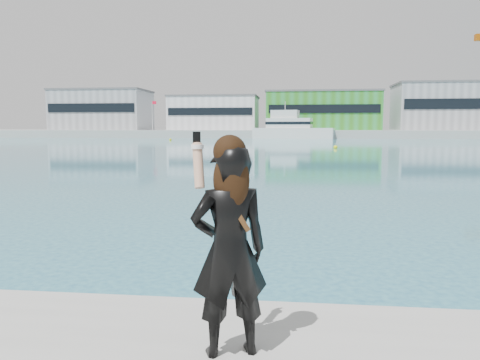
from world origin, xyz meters
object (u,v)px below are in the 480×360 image
object	(u,v)px
buoy_near	(335,148)
woman	(229,244)
motor_yacht	(291,128)
buoy_far	(170,140)

from	to	relation	value
buoy_near	woman	bearing A→B (deg)	-95.63
woman	buoy_near	bearing A→B (deg)	-116.02
motor_yacht	buoy_near	distance (m)	54.95
buoy_near	woman	xyz separation A→B (m)	(-5.57, -56.49, 1.68)
woman	motor_yacht	bearing A→B (deg)	-110.17
motor_yacht	woman	size ratio (longest dim) A/B	11.39
motor_yacht	woman	bearing A→B (deg)	-79.65
buoy_near	motor_yacht	bearing A→B (deg)	96.27
buoy_far	woman	bearing A→B (deg)	-74.58
buoy_near	buoy_far	size ratio (longest dim) A/B	1.00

